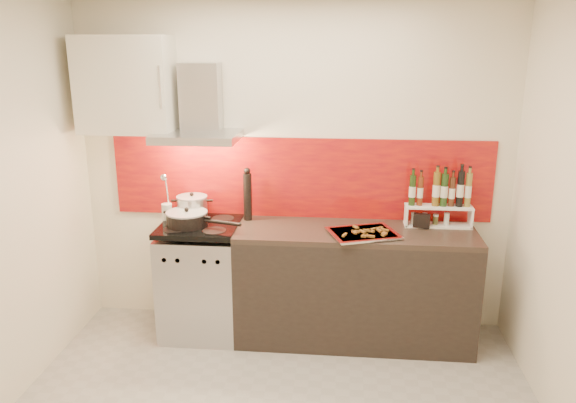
# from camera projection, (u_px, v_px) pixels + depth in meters

# --- Properties ---
(back_wall) EXTENTS (3.40, 0.02, 2.60)m
(back_wall) POSITION_uv_depth(u_px,v_px,m) (293.00, 168.00, 4.44)
(back_wall) COLOR silver
(back_wall) RESTS_ON ground
(backsplash) EXTENTS (3.00, 0.02, 0.64)m
(backsplash) POSITION_uv_depth(u_px,v_px,m) (300.00, 178.00, 4.45)
(backsplash) COLOR maroon
(backsplash) RESTS_ON back_wall
(range_stove) EXTENTS (0.60, 0.60, 0.91)m
(range_stove) POSITION_uv_depth(u_px,v_px,m) (202.00, 280.00, 4.45)
(range_stove) COLOR #B7B7BA
(range_stove) RESTS_ON ground
(counter) EXTENTS (1.80, 0.60, 0.90)m
(counter) POSITION_uv_depth(u_px,v_px,m) (354.00, 285.00, 4.34)
(counter) COLOR black
(counter) RESTS_ON ground
(range_hood) EXTENTS (0.62, 0.50, 0.61)m
(range_hood) POSITION_uv_depth(u_px,v_px,m) (199.00, 113.00, 4.23)
(range_hood) COLOR #B7B7BA
(range_hood) RESTS_ON back_wall
(upper_cabinet) EXTENTS (0.70, 0.35, 0.72)m
(upper_cabinet) POSITION_uv_depth(u_px,v_px,m) (126.00, 85.00, 4.21)
(upper_cabinet) COLOR beige
(upper_cabinet) RESTS_ON back_wall
(stock_pot) EXTENTS (0.24, 0.24, 0.21)m
(stock_pot) POSITION_uv_depth(u_px,v_px,m) (192.00, 207.00, 4.45)
(stock_pot) COLOR #B7B7BA
(stock_pot) RESTS_ON range_stove
(saute_pan) EXTENTS (0.60, 0.32, 0.15)m
(saute_pan) POSITION_uv_depth(u_px,v_px,m) (188.00, 219.00, 4.27)
(saute_pan) COLOR black
(saute_pan) RESTS_ON range_stove
(utensil_jar) EXTENTS (0.08, 0.12, 0.39)m
(utensil_jar) POSITION_uv_depth(u_px,v_px,m) (167.00, 207.00, 4.39)
(utensil_jar) COLOR silver
(utensil_jar) RESTS_ON range_stove
(pepper_mill) EXTENTS (0.07, 0.07, 0.42)m
(pepper_mill) POSITION_uv_depth(u_px,v_px,m) (248.00, 195.00, 4.40)
(pepper_mill) COLOR black
(pepper_mill) RESTS_ON counter
(step_shelf) EXTENTS (0.50, 0.14, 0.44)m
(step_shelf) POSITION_uv_depth(u_px,v_px,m) (440.00, 201.00, 4.24)
(step_shelf) COLOR white
(step_shelf) RESTS_ON counter
(caddy_box) EXTENTS (0.13, 0.08, 0.10)m
(caddy_box) POSITION_uv_depth(u_px,v_px,m) (422.00, 221.00, 4.23)
(caddy_box) COLOR black
(caddy_box) RESTS_ON counter
(baking_tray) EXTENTS (0.57, 0.51, 0.03)m
(baking_tray) POSITION_uv_depth(u_px,v_px,m) (363.00, 233.00, 4.09)
(baking_tray) COLOR silver
(baking_tray) RESTS_ON counter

